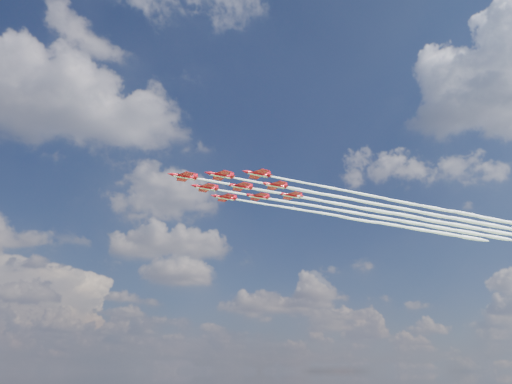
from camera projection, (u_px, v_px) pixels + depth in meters
jet_lead at (360, 208)px, 190.07m from camera, size 146.84×26.96×2.53m
jet_row2_port at (392, 207)px, 189.02m from camera, size 146.84×26.96×2.53m
jet_row2_starb at (370, 216)px, 199.74m from camera, size 146.84×26.96×2.53m
jet_row3_port at (424, 206)px, 187.98m from camera, size 146.84×26.96×2.53m
jet_row3_centre at (400, 215)px, 198.70m from camera, size 146.84×26.96×2.53m
jet_row3_starb at (379, 223)px, 209.41m from camera, size 146.84×26.96×2.53m
jet_row4_port at (431, 214)px, 197.65m from camera, size 146.84×26.96×2.53m
jet_row4_starb at (408, 222)px, 208.37m from camera, size 146.84×26.96×2.53m
jet_tail at (437, 221)px, 207.32m from camera, size 146.84×26.96×2.53m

